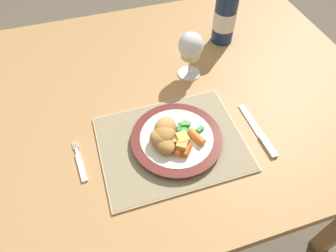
% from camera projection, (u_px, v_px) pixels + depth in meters
% --- Properties ---
extents(ground_plane, '(6.00, 6.00, 0.00)m').
position_uv_depth(ground_plane, '(146.00, 203.00, 1.47)').
color(ground_plane, brown).
extents(dining_table, '(1.48, 0.97, 0.74)m').
position_uv_depth(dining_table, '(135.00, 116.00, 0.95)').
color(dining_table, '#AD7F4C').
rests_on(dining_table, ground).
extents(placemat, '(0.37, 0.29, 0.01)m').
position_uv_depth(placemat, '(171.00, 143.00, 0.78)').
color(placemat, '#CCB789').
rests_on(placemat, dining_table).
extents(dinner_plate, '(0.24, 0.24, 0.02)m').
position_uv_depth(dinner_plate, '(177.00, 139.00, 0.77)').
color(dinner_plate, silver).
rests_on(dinner_plate, placemat).
extents(breaded_croquettes, '(0.09, 0.12, 0.05)m').
position_uv_depth(breaded_croquettes, '(164.00, 135.00, 0.74)').
color(breaded_croquettes, tan).
rests_on(breaded_croquettes, dinner_plate).
extents(green_beans_pile, '(0.07, 0.06, 0.02)m').
position_uv_depth(green_beans_pile, '(186.00, 128.00, 0.77)').
color(green_beans_pile, green).
rests_on(green_beans_pile, dinner_plate).
extents(glazed_carrots, '(0.09, 0.07, 0.02)m').
position_uv_depth(glazed_carrots, '(189.00, 144.00, 0.74)').
color(glazed_carrots, orange).
rests_on(glazed_carrots, dinner_plate).
extents(fork, '(0.02, 0.12, 0.01)m').
position_uv_depth(fork, '(80.00, 164.00, 0.74)').
color(fork, silver).
rests_on(fork, dining_table).
extents(table_knife, '(0.02, 0.19, 0.01)m').
position_uv_depth(table_knife, '(260.00, 134.00, 0.80)').
color(table_knife, silver).
rests_on(table_knife, dining_table).
extents(wine_glass, '(0.07, 0.07, 0.15)m').
position_uv_depth(wine_glass, '(191.00, 48.00, 0.87)').
color(wine_glass, silver).
rests_on(wine_glass, dining_table).
extents(bottle, '(0.08, 0.08, 0.29)m').
position_uv_depth(bottle, '(226.00, 13.00, 0.98)').
color(bottle, navy).
rests_on(bottle, dining_table).
extents(roast_potatoes, '(0.05, 0.06, 0.03)m').
position_uv_depth(roast_potatoes, '(180.00, 142.00, 0.74)').
color(roast_potatoes, gold).
rests_on(roast_potatoes, dinner_plate).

